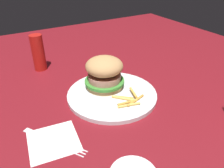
% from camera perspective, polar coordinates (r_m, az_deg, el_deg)
% --- Properties ---
extents(ground_plane, '(1.60, 1.60, 0.00)m').
position_cam_1_polar(ground_plane, '(0.65, -0.40, -4.20)').
color(ground_plane, maroon).
extents(plate, '(0.26, 0.26, 0.01)m').
position_cam_1_polar(plate, '(0.66, -0.00, -2.69)').
color(plate, silver).
rests_on(plate, ground_plane).
extents(sandwich, '(0.12, 0.12, 0.10)m').
position_cam_1_polar(sandwich, '(0.67, -1.98, 2.95)').
color(sandwich, tan).
rests_on(sandwich, plate).
extents(fries_pile, '(0.08, 0.09, 0.01)m').
position_cam_1_polar(fries_pile, '(0.62, 4.38, -4.01)').
color(fries_pile, '#E5B251').
rests_on(fries_pile, plate).
extents(napkin, '(0.12, 0.12, 0.00)m').
position_cam_1_polar(napkin, '(0.54, -14.81, -13.97)').
color(napkin, white).
rests_on(napkin, ground_plane).
extents(fork, '(0.15, 0.11, 0.00)m').
position_cam_1_polar(fork, '(0.53, -14.71, -13.84)').
color(fork, silver).
rests_on(fork, napkin).
extents(ketchup_bottle, '(0.04, 0.04, 0.13)m').
position_cam_1_polar(ketchup_bottle, '(0.84, -18.42, 7.64)').
color(ketchup_bottle, '#B21914').
rests_on(ketchup_bottle, ground_plane).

